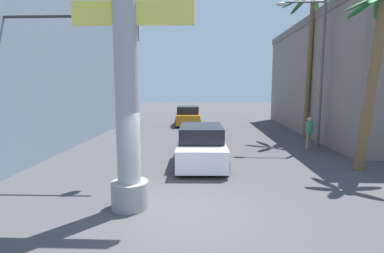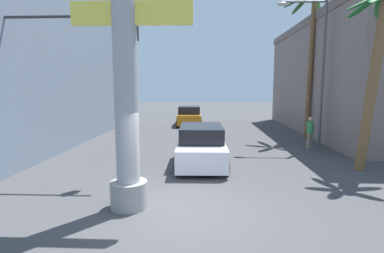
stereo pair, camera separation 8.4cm
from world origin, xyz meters
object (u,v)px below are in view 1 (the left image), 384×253
at_px(traffic_light_mast, 52,62).
at_px(palm_tree_far_left, 117,65).
at_px(car_far, 188,116).
at_px(pedestrian_mid_right, 309,130).
at_px(car_lead, 201,145).
at_px(street_lamp, 315,60).
at_px(neon_sign_pole, 125,7).
at_px(palm_tree_near_right, 374,63).
at_px(palm_tree_mid_right, 310,42).

xyz_separation_m(traffic_light_mast, palm_tree_far_left, (-2.11, 15.12, 0.99)).
height_order(car_far, pedestrian_mid_right, pedestrian_mid_right).
bearing_deg(car_lead, palm_tree_far_left, 118.65).
bearing_deg(pedestrian_mid_right, palm_tree_far_left, 141.24).
xyz_separation_m(street_lamp, car_far, (-6.99, 8.63, -3.80)).
relative_size(car_far, pedestrian_mid_right, 2.65).
relative_size(street_lamp, car_lead, 1.57).
bearing_deg(neon_sign_pole, palm_tree_far_left, 106.76).
bearing_deg(street_lamp, pedestrian_mid_right, -116.58).
bearing_deg(palm_tree_far_left, car_far, -7.87).
bearing_deg(street_lamp, palm_tree_near_right, -84.78).
distance_m(neon_sign_pole, palm_tree_near_right, 8.98).
distance_m(car_lead, palm_tree_mid_right, 10.49).
bearing_deg(palm_tree_near_right, pedestrian_mid_right, 101.21).
height_order(neon_sign_pole, palm_tree_far_left, neon_sign_pole).
relative_size(car_lead, palm_tree_far_left, 0.62).
distance_m(neon_sign_pole, car_far, 17.67).
relative_size(neon_sign_pole, street_lamp, 1.31).
distance_m(street_lamp, car_far, 11.74).
height_order(palm_tree_far_left, palm_tree_mid_right, palm_tree_mid_right).
distance_m(neon_sign_pole, traffic_light_mast, 4.48).
bearing_deg(pedestrian_mid_right, traffic_light_mast, -154.96).
bearing_deg(pedestrian_mid_right, neon_sign_pole, -133.04).
xyz_separation_m(traffic_light_mast, palm_tree_mid_right, (11.57, 8.42, 1.81)).
distance_m(car_far, palm_tree_near_right, 15.57).
bearing_deg(palm_tree_near_right, palm_tree_far_left, 133.62).
height_order(neon_sign_pole, traffic_light_mast, neon_sign_pole).
relative_size(street_lamp, traffic_light_mast, 1.35).
height_order(neon_sign_pole, palm_tree_near_right, neon_sign_pole).
distance_m(car_far, pedestrian_mid_right, 11.46).
distance_m(palm_tree_far_left, palm_tree_near_right, 19.54).
xyz_separation_m(car_lead, palm_tree_near_right, (6.24, -0.90, 3.27)).
xyz_separation_m(car_far, pedestrian_mid_right, (6.63, -9.35, 0.21)).
bearing_deg(car_lead, neon_sign_pole, -110.91).
height_order(traffic_light_mast, pedestrian_mid_right, traffic_light_mast).
bearing_deg(street_lamp, car_lead, -147.16).
bearing_deg(traffic_light_mast, street_lamp, 27.34).
bearing_deg(traffic_light_mast, palm_tree_mid_right, 36.04).
xyz_separation_m(street_lamp, car_lead, (-5.81, -3.75, -3.80)).
xyz_separation_m(palm_tree_far_left, palm_tree_mid_right, (13.68, -6.70, 0.82)).
relative_size(traffic_light_mast, palm_tree_near_right, 0.87).
relative_size(street_lamp, palm_tree_mid_right, 0.86).
relative_size(palm_tree_far_left, palm_tree_mid_right, 0.89).
height_order(traffic_light_mast, car_far, traffic_light_mast).
bearing_deg(car_lead, traffic_light_mast, -159.64).
height_order(car_lead, palm_tree_far_left, palm_tree_far_left).
xyz_separation_m(neon_sign_pole, palm_tree_mid_right, (8.27, 11.27, 0.77)).
xyz_separation_m(street_lamp, palm_tree_far_left, (-13.03, 9.47, 0.46)).
bearing_deg(car_far, pedestrian_mid_right, -54.63).
bearing_deg(pedestrian_mid_right, palm_tree_mid_right, 73.92).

